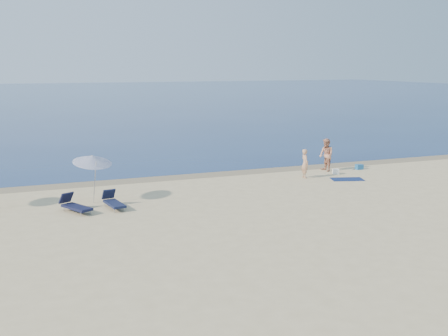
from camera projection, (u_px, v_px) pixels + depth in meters
The scene contains 10 objects.
sea at pixel (69, 97), 105.66m from camera, with size 240.00×160.00×0.01m, color #0D2250.
wet_sand_strip at pixel (229, 173), 31.94m from camera, with size 240.00×1.60×0.00m, color #847254.
person_left at pixel (305, 163), 30.52m from camera, with size 0.58×0.38×1.58m, color tan.
person_right at pixel (326, 155), 32.42m from camera, with size 0.92×0.72×1.89m, color tan.
beach_towel at pixel (347, 179), 30.19m from camera, with size 1.69×0.94×0.03m, color #0E1D49.
white_bag at pixel (336, 172), 31.64m from camera, with size 0.34×0.29×0.29m, color white.
blue_cooler at pixel (359, 167), 33.06m from camera, with size 0.42×0.30×0.30m, color #1C5F9B.
umbrella_near at pixel (92, 160), 25.03m from camera, with size 2.19×2.21×2.30m.
lounger_left at pixel (75, 206), 23.51m from camera, with size 1.29×1.80×0.76m.
lounger_right at pixel (113, 202), 24.16m from camera, with size 0.79×1.74×0.74m.
Camera 1 is at (-11.76, -9.66, 6.13)m, focal length 45.00 mm.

